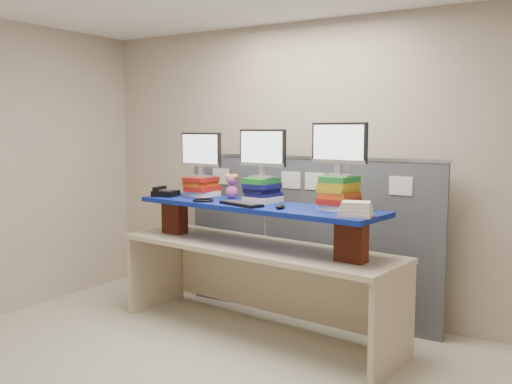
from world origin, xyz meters
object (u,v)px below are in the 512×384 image
Objects in this scene: desk at (256,263)px; blue_board at (256,206)px; monitor_right at (339,146)px; keyboard at (241,204)px; monitor_left at (201,152)px; desk_phone at (165,193)px; monitor_center at (262,150)px.

blue_board reaches higher than desk.
blue_board is 0.91m from monitor_right.
blue_board is at bearing 93.74° from keyboard.
desk_phone is at bearing -139.42° from monitor_left.
keyboard is at bearing -98.50° from blue_board.
desk is 1.16× the size of blue_board.
desk is 10.84× the size of desk_phone.
desk_phone is at bearing -171.18° from keyboard.
blue_board is 4.76× the size of monitor_right.
monitor_right is (0.74, 0.03, 0.52)m from blue_board.
monitor_left reaches higher than keyboard.
keyboard is at bearing -159.41° from monitor_right.
monitor_left is (-0.73, 0.21, 0.44)m from blue_board.
monitor_right reaches higher than monitor_left.
blue_board is at bearing -12.13° from desk_phone.
monitor_right is at bearing -0.00° from monitor_left.
blue_board is at bearing -8.92° from monitor_left.
monitor_right reaches higher than desk.
monitor_left is 1.96× the size of desk_phone.
monitor_center is 1.10m from desk_phone.
keyboard reaches higher than desk.
desk is 0.49m from blue_board.
blue_board is 0.49m from monitor_center.
monitor_left is (-0.73, 0.21, 0.93)m from desk.
desk_phone reaches higher than keyboard.
monitor_left is 1.07× the size of keyboard.
desk is 1.16m from desk_phone.
monitor_left is 0.73m from monitor_center.
desk is at bearing 93.74° from keyboard.
monitor_right is at bearing -10.79° from desk_phone.
monitor_right is (1.48, -0.18, 0.08)m from monitor_left.
monitor_right is 1.82m from desk_phone.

